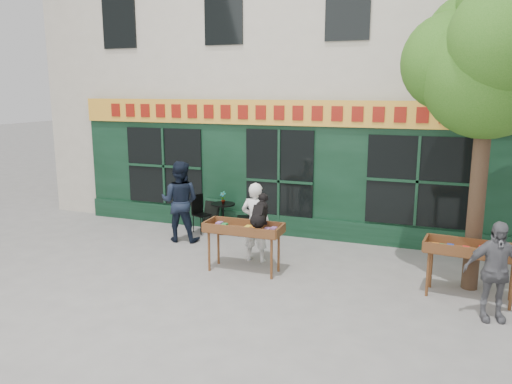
# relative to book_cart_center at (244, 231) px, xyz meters

# --- Properties ---
(ground) EXTENTS (80.00, 80.00, 0.00)m
(ground) POSITION_rel_book_cart_center_xyz_m (-0.15, 0.35, -0.82)
(ground) COLOR slate
(ground) RESTS_ON ground
(building) EXTENTS (14.00, 7.26, 10.00)m
(building) POSITION_rel_book_cart_center_xyz_m (-0.15, 6.33, 4.15)
(building) COLOR beige
(building) RESTS_ON ground
(street_tree) EXTENTS (3.05, 2.90, 5.60)m
(street_tree) POSITION_rel_book_cart_center_xyz_m (4.19, 0.71, 3.29)
(street_tree) COLOR #382619
(street_tree) RESTS_ON ground
(book_cart_center) EXTENTS (1.50, 0.63, 0.99)m
(book_cart_center) POSITION_rel_book_cart_center_xyz_m (0.00, 0.00, 0.00)
(book_cart_center) COLOR brown
(book_cart_center) RESTS_ON ground
(dog) EXTENTS (0.34, 0.60, 0.60)m
(dog) POSITION_rel_book_cart_center_xyz_m (0.35, -0.05, 0.47)
(dog) COLOR black
(dog) RESTS_ON book_cart_center
(woman) EXTENTS (0.61, 0.40, 1.67)m
(woman) POSITION_rel_book_cart_center_xyz_m (0.00, 0.65, 0.01)
(woman) COLOR white
(woman) RESTS_ON ground
(book_cart_right) EXTENTS (1.55, 0.76, 0.99)m
(book_cart_right) POSITION_rel_book_cart_center_xyz_m (4.11, 0.15, 0.00)
(book_cart_right) COLOR brown
(book_cart_right) RESTS_ON ground
(man_right) EXTENTS (1.00, 0.61, 1.59)m
(man_right) POSITION_rel_book_cart_center_xyz_m (4.41, -0.60, -0.03)
(man_right) COLOR #59595E
(man_right) RESTS_ON ground
(bistro_table) EXTENTS (0.60, 0.60, 0.76)m
(bistro_table) POSITION_rel_book_cart_center_xyz_m (-1.48, 2.29, -0.28)
(bistro_table) COLOR black
(bistro_table) RESTS_ON ground
(bistro_chair_left) EXTENTS (0.48, 0.48, 0.95)m
(bistro_chair_left) POSITION_rel_book_cart_center_xyz_m (-2.11, 2.22, -0.26)
(bistro_chair_left) COLOR black
(bistro_chair_left) RESTS_ON ground
(bistro_chair_right) EXTENTS (0.47, 0.46, 0.95)m
(bistro_chair_right) POSITION_rel_book_cart_center_xyz_m (-0.85, 2.37, -0.26)
(bistro_chair_right) COLOR black
(bistro_chair_right) RESTS_ON ground
(potted_plant) EXTENTS (0.18, 0.14, 0.31)m
(potted_plant) POSITION_rel_book_cart_center_xyz_m (-1.48, 2.29, 0.10)
(potted_plant) COLOR gray
(potted_plant) RESTS_ON bistro_table
(man_left) EXTENTS (1.04, 0.88, 1.91)m
(man_left) POSITION_rel_book_cart_center_xyz_m (-2.18, 1.39, 0.13)
(man_left) COLOR black
(man_left) RESTS_ON ground
(chalkboard) EXTENTS (0.59, 0.30, 0.79)m
(chalkboard) POSITION_rel_book_cart_center_xyz_m (-1.93, 2.54, -0.42)
(chalkboard) COLOR black
(chalkboard) RESTS_ON ground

